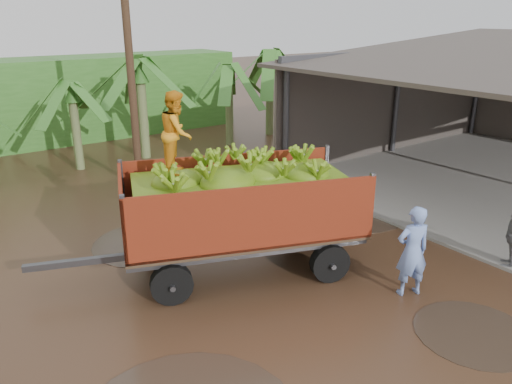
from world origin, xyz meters
The scene contains 5 objects.
ground centered at (0.00, 0.00, 0.00)m, with size 100.00×100.00×0.00m, color black.
packing_shed centered at (11.77, 1.77, 2.50)m, with size 12.78×10.80×4.76m.
banana_trailer centered at (0.34, 1.18, 1.52)m, with size 6.98×4.04×3.99m.
man_blue centered at (2.49, -1.72, 0.95)m, with size 0.69×0.45×1.90m, color #728ED0.
utility_pole centered at (0.78, 7.68, 4.26)m, with size 1.20×0.24×8.41m.
Camera 1 is at (-5.25, -7.09, 5.37)m, focal length 35.00 mm.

